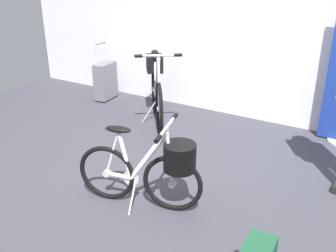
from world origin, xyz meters
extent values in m
plane|color=#38383F|center=(0.00, 0.00, 0.00)|extent=(6.97, 6.97, 0.00)
torus|color=black|center=(0.28, -0.17, 0.25)|extent=(0.50, 0.16, 0.51)
cylinder|color=#B7B7BC|center=(0.28, -0.17, 0.25)|extent=(0.07, 0.06, 0.06)
torus|color=black|center=(-0.29, -0.31, 0.25)|extent=(0.50, 0.16, 0.51)
cylinder|color=#B7B7BC|center=(-0.29, -0.31, 0.25)|extent=(0.07, 0.06, 0.06)
cylinder|color=silver|center=(-0.18, -0.29, 0.25)|extent=(0.22, 0.09, 0.05)
cylinder|color=silver|center=(0.08, -0.22, 0.47)|extent=(0.35, 0.13, 0.49)
cylinder|color=silver|center=(-0.12, -0.27, 0.45)|extent=(0.13, 0.07, 0.42)
cylinder|color=silver|center=(-0.18, -0.29, 0.25)|extent=(0.22, 0.08, 0.04)
cylinder|color=silver|center=(0.25, -0.18, 0.48)|extent=(0.08, 0.05, 0.46)
cylinder|color=silver|center=(-0.23, -0.30, 0.45)|extent=(0.15, 0.06, 0.41)
ellipsoid|color=black|center=(-0.16, -0.28, 0.68)|extent=(0.24, 0.14, 0.05)
cylinder|color=#B7B7BC|center=(0.23, -0.18, 0.73)|extent=(0.03, 0.03, 0.04)
cylinder|color=#B7B7BC|center=(0.23, -0.18, 0.75)|extent=(0.13, 0.43, 0.03)
cylinder|color=black|center=(0.28, -0.40, 0.75)|extent=(0.06, 0.10, 0.04)
cylinder|color=black|center=(0.18, 0.03, 0.75)|extent=(0.06, 0.10, 0.04)
cylinder|color=#B7B7BC|center=(-0.07, -0.26, 0.24)|extent=(0.14, 0.05, 0.14)
cylinder|color=#B7B7BC|center=(-0.01, -0.34, 0.11)|extent=(0.06, 0.19, 0.24)
cylinder|color=black|center=(0.33, -0.16, 0.51)|extent=(0.32, 0.32, 0.22)
torus|color=black|center=(-0.61, 1.05, 0.32)|extent=(0.41, 0.54, 0.64)
cylinder|color=#B7B7BC|center=(-0.61, 1.05, 0.32)|extent=(0.08, 0.08, 0.06)
torus|color=black|center=(-1.04, 1.64, 0.32)|extent=(0.41, 0.54, 0.64)
cylinder|color=#B7B7BC|center=(-1.04, 1.64, 0.32)|extent=(0.08, 0.08, 0.06)
cylinder|color=silver|center=(-0.96, 1.53, 0.31)|extent=(0.20, 0.25, 0.05)
cylinder|color=silver|center=(-0.76, 1.25, 0.60)|extent=(0.29, 0.37, 0.62)
cylinder|color=silver|center=(-0.91, 1.46, 0.57)|extent=(0.12, 0.14, 0.53)
cylinder|color=silver|center=(-0.96, 1.53, 0.31)|extent=(0.19, 0.24, 0.04)
cylinder|color=silver|center=(-0.62, 1.07, 0.61)|extent=(0.08, 0.09, 0.58)
cylinder|color=silver|center=(-1.00, 1.57, 0.57)|extent=(0.13, 0.16, 0.52)
ellipsoid|color=black|center=(-0.95, 1.51, 0.85)|extent=(0.20, 0.23, 0.05)
cylinder|color=#B7B7BC|center=(-0.64, 1.10, 0.91)|extent=(0.03, 0.03, 0.04)
cylinder|color=#B7B7BC|center=(-0.64, 1.10, 0.93)|extent=(0.37, 0.28, 0.03)
cylinder|color=black|center=(-0.82, 0.96, 0.93)|extent=(0.09, 0.08, 0.04)
cylinder|color=black|center=(-0.46, 1.23, 0.93)|extent=(0.09, 0.08, 0.04)
cylinder|color=#B7B7BC|center=(-0.88, 1.41, 0.30)|extent=(0.10, 0.12, 0.14)
cylinder|color=#B7B7BC|center=(-0.92, 1.32, 0.14)|extent=(0.16, 0.13, 0.30)
cube|color=black|center=(-1.01, 1.59, 0.69)|extent=(0.33, 0.34, 0.20)
cube|color=slate|center=(-1.94, 1.71, 0.28)|extent=(0.21, 0.37, 0.52)
cylinder|color=#B7B7BC|center=(-1.97, 1.59, 0.68)|extent=(0.02, 0.02, 0.28)
cylinder|color=#B7B7BC|center=(-1.99, 1.82, 0.68)|extent=(0.02, 0.02, 0.28)
cylinder|color=slate|center=(-1.98, 1.71, 0.82)|extent=(0.04, 0.23, 0.02)
cylinder|color=black|center=(-1.88, 1.59, 0.02)|extent=(0.04, 0.02, 0.04)
cylinder|color=black|center=(-1.90, 1.84, 0.02)|extent=(0.04, 0.02, 0.04)
camera|label=1|loc=(1.62, -2.52, 1.95)|focal=41.67mm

